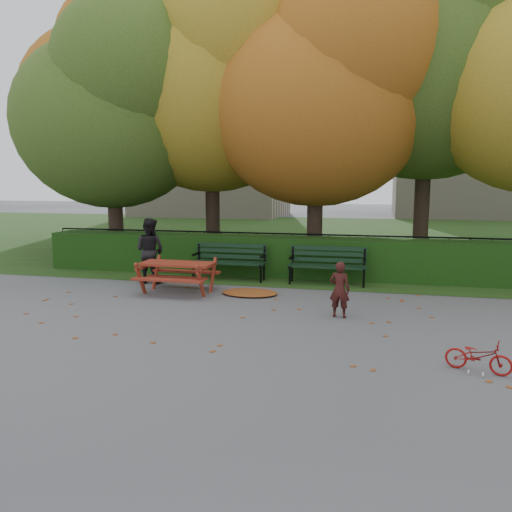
% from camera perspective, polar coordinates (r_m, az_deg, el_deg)
% --- Properties ---
extents(ground, '(90.00, 90.00, 0.00)m').
position_cam_1_polar(ground, '(8.59, -1.52, -7.80)').
color(ground, slate).
rests_on(ground, ground).
extents(grass_strip, '(90.00, 90.00, 0.00)m').
position_cam_1_polar(grass_strip, '(22.20, 7.66, 2.28)').
color(grass_strip, '#233B14').
rests_on(grass_strip, ground).
extents(building_left, '(10.00, 7.00, 15.00)m').
position_cam_1_polar(building_left, '(36.09, -5.11, 16.67)').
color(building_left, '#B5A490').
rests_on(building_left, ground).
extents(building_right, '(9.00, 6.00, 12.00)m').
position_cam_1_polar(building_right, '(36.63, 23.03, 13.55)').
color(building_right, '#B5A490').
rests_on(building_right, ground).
extents(hedge, '(13.00, 0.90, 1.00)m').
position_cam_1_polar(hedge, '(12.79, 3.57, -0.06)').
color(hedge, black).
rests_on(hedge, ground).
extents(iron_fence, '(14.00, 0.04, 1.02)m').
position_cam_1_polar(iron_fence, '(13.56, 4.14, 0.58)').
color(iron_fence, black).
rests_on(iron_fence, ground).
extents(tree_a, '(5.88, 5.60, 7.48)m').
position_cam_1_polar(tree_a, '(15.52, -15.60, 16.06)').
color(tree_a, black).
rests_on(tree_a, ground).
extents(tree_b, '(6.72, 6.40, 8.79)m').
position_cam_1_polar(tree_b, '(15.68, -4.16, 19.54)').
color(tree_b, black).
rests_on(tree_b, ground).
extents(tree_c, '(6.30, 6.00, 8.00)m').
position_cam_1_polar(tree_c, '(14.19, 8.28, 18.26)').
color(tree_c, black).
rests_on(tree_c, ground).
extents(tree_d, '(7.14, 6.80, 9.58)m').
position_cam_1_polar(tree_d, '(15.71, 20.77, 21.16)').
color(tree_d, black).
rests_on(tree_d, ground).
extents(tree_f, '(6.93, 6.60, 9.19)m').
position_cam_1_polar(tree_f, '(19.79, -15.61, 17.81)').
color(tree_f, black).
rests_on(tree_f, ground).
extents(bench_left, '(1.80, 0.57, 0.88)m').
position_cam_1_polar(bench_left, '(12.30, -3.03, -0.31)').
color(bench_left, black).
rests_on(bench_left, ground).
extents(bench_right, '(1.80, 0.57, 0.88)m').
position_cam_1_polar(bench_right, '(11.87, 8.17, -0.72)').
color(bench_right, black).
rests_on(bench_right, ground).
extents(picnic_table, '(1.59, 1.29, 0.76)m').
position_cam_1_polar(picnic_table, '(10.95, -9.00, -1.50)').
color(picnic_table, maroon).
rests_on(picnic_table, ground).
extents(leaf_pile, '(1.21, 0.85, 0.08)m').
position_cam_1_polar(leaf_pile, '(10.75, -0.72, -4.20)').
color(leaf_pile, brown).
rests_on(leaf_pile, ground).
extents(leaf_scatter, '(9.00, 5.70, 0.01)m').
position_cam_1_polar(leaf_scatter, '(8.87, -1.03, -7.23)').
color(leaf_scatter, brown).
rests_on(leaf_scatter, ground).
extents(child, '(0.40, 0.29, 1.01)m').
position_cam_1_polar(child, '(9.02, 9.53, -3.80)').
color(child, '#391412').
rests_on(child, ground).
extents(adult, '(0.85, 0.71, 1.55)m').
position_cam_1_polar(adult, '(12.13, -12.04, 0.60)').
color(adult, black).
rests_on(adult, ground).
extents(bicycle, '(0.85, 0.51, 0.42)m').
position_cam_1_polar(bicycle, '(7.08, 24.07, -10.39)').
color(bicycle, maroon).
rests_on(bicycle, ground).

